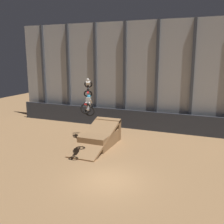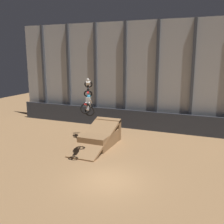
% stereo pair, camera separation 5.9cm
% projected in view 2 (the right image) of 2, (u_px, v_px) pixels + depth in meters
% --- Properties ---
extents(ground_plane, '(60.00, 60.00, 0.00)m').
position_uv_depth(ground_plane, '(108.00, 181.00, 15.87)').
color(ground_plane, '#9E754C').
extents(arena_back_wall, '(32.00, 0.40, 10.82)m').
position_uv_depth(arena_back_wall, '(157.00, 76.00, 26.03)').
color(arena_back_wall, '#ADB2B7').
rests_on(arena_back_wall, ground_plane).
extents(lower_barrier, '(31.36, 0.20, 1.95)m').
position_uv_depth(lower_barrier, '(154.00, 122.00, 26.12)').
color(lower_barrier, '#2D333D').
rests_on(lower_barrier, ground_plane).
extents(dirt_ramp, '(2.33, 5.66, 2.02)m').
position_uv_depth(dirt_ramp, '(101.00, 137.00, 22.27)').
color(dirt_ramp, '#966F48').
rests_on(dirt_ramp, ground_plane).
extents(rider_bike_left_air, '(1.38, 1.84, 1.69)m').
position_uv_depth(rider_bike_left_air, '(88.00, 87.00, 22.80)').
color(rider_bike_left_air, black).
extents(rider_bike_right_air, '(1.14, 1.80, 1.64)m').
position_uv_depth(rider_bike_right_air, '(88.00, 107.00, 18.13)').
color(rider_bike_right_air, black).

